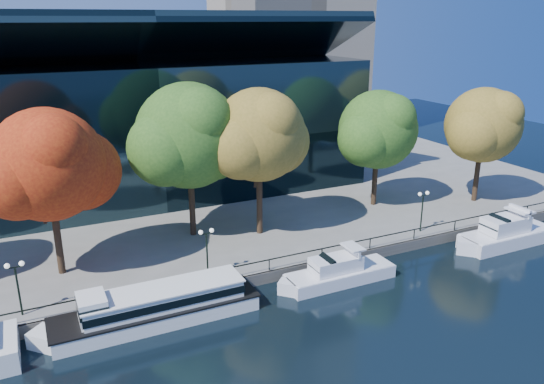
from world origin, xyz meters
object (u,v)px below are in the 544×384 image
tree_4 (379,131)px  tree_1 (51,167)px  cruiser_near (336,272)px  lamp_0 (16,276)px  tree_5 (484,127)px  lamp_1 (207,242)px  cruiser_far (504,234)px  tour_boat (152,306)px  tree_3 (261,137)px  lamp_2 (423,202)px  tree_2 (191,138)px

tree_4 → tree_1: bearing=-175.2°
cruiser_near → lamp_0: size_ratio=2.56×
tree_5 → lamp_1: tree_5 is taller
lamp_1 → cruiser_far: bearing=-8.7°
cruiser_near → cruiser_far: cruiser_far is taller
tree_5 → lamp_1: 34.23m
cruiser_near → tree_4: bearing=43.8°
lamp_1 → tour_boat: bearing=-148.5°
cruiser_far → lamp_1: lamp_1 is taller
tree_3 → lamp_2: tree_3 is taller
cruiser_near → tree_3: bearing=101.3°
tour_boat → tree_2: bearing=59.4°
tree_1 → tree_2: tree_2 is taller
lamp_2 → tree_2: bearing=156.4°
tree_5 → cruiser_far: bearing=-121.1°
tree_2 → lamp_0: bearing=-150.5°
tree_1 → tree_2: (12.10, 3.11, 0.49)m
lamp_1 → lamp_2: (21.68, 0.00, 0.00)m
tour_boat → cruiser_far: size_ratio=1.44×
cruiser_far → tour_boat: bearing=178.2°
tree_3 → lamp_1: size_ratio=3.44×
lamp_0 → cruiser_far: bearing=-5.9°
tree_2 → lamp_2: bearing=-23.6°
lamp_0 → lamp_2: same height
cruiser_far → lamp_0: (-41.80, 4.29, 2.83)m
tree_3 → cruiser_near: bearing=-78.7°
cruiser_near → lamp_1: 10.84m
lamp_1 → lamp_0: bearing=180.0°
cruiser_near → lamp_1: lamp_1 is taller
tree_4 → tree_5: 11.73m
tree_2 → tree_5: bearing=-7.5°
tree_3 → lamp_1: tree_3 is taller
tree_5 → tree_2: bearing=172.5°
tree_2 → lamp_1: (-1.77, -8.71, -6.42)m
tree_3 → tree_2: bearing=157.9°
lamp_0 → lamp_2: 35.30m
tree_2 → tree_3: 6.33m
lamp_0 → lamp_1: (13.62, 0.00, 0.00)m
lamp_0 → lamp_2: size_ratio=1.00×
tree_5 → tour_boat: bearing=-168.7°
tree_1 → lamp_1: (10.33, -5.60, -5.93)m
tree_1 → tree_5: (43.81, -1.09, -0.46)m
tree_4 → tree_5: tree_5 is taller
tree_3 → lamp_2: bearing=-24.2°
tour_boat → lamp_0: lamp_0 is taller
tour_boat → lamp_1: bearing=31.5°
tour_boat → lamp_1: lamp_1 is taller
lamp_0 → tree_3: bearing=16.6°
lamp_0 → lamp_2: bearing=0.0°
tree_1 → tree_3: (17.96, 0.73, 0.49)m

